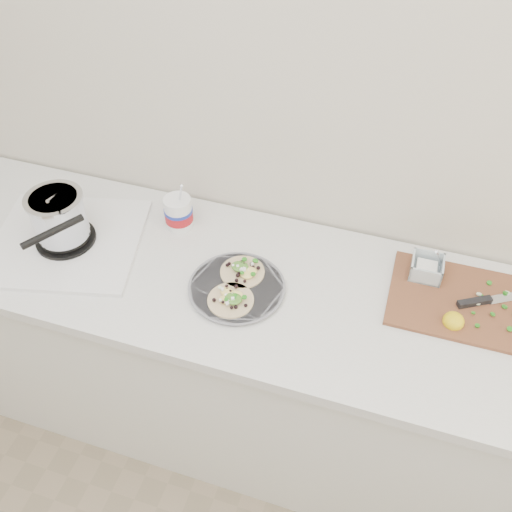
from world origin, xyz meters
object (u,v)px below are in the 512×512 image
(taco_plate, at_px, (237,286))
(tub, at_px, (179,210))
(stove, at_px, (62,226))
(cutboard, at_px, (463,297))

(taco_plate, bearing_deg, tub, 142.16)
(stove, relative_size, tub, 2.65)
(stove, relative_size, cutboard, 1.28)
(stove, height_order, taco_plate, stove)
(taco_plate, distance_m, tub, 0.36)
(tub, xyz_separation_m, cutboard, (0.95, -0.05, -0.05))
(taco_plate, height_order, tub, tub)
(stove, distance_m, taco_plate, 0.61)
(taco_plate, relative_size, cutboard, 0.67)
(taco_plate, distance_m, cutboard, 0.68)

